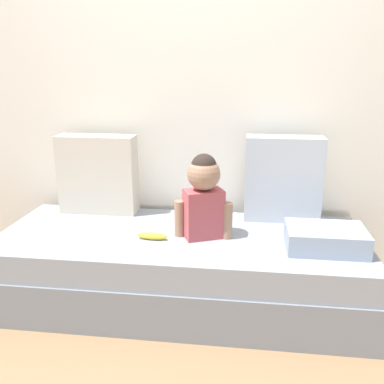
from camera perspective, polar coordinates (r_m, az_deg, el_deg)
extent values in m
plane|color=#93704C|center=(2.58, -1.52, -14.20)|extent=(12.00, 12.00, 0.00)
cube|color=silver|center=(2.76, 0.09, 15.28)|extent=(5.31, 0.10, 2.52)
cube|color=gray|center=(2.52, -1.54, -11.70)|extent=(2.11, 0.84, 0.26)
cube|color=#8C939E|center=(2.43, -1.58, -7.40)|extent=(2.05, 0.82, 0.16)
cube|color=beige|center=(2.76, -12.61, 2.35)|extent=(0.49, 0.16, 0.50)
cube|color=#B2BCC6|center=(2.60, 12.22, 1.74)|extent=(0.46, 0.16, 0.51)
cube|color=#B24C51|center=(2.31, 1.56, -2.96)|extent=(0.24, 0.20, 0.27)
sphere|color=#9E755B|center=(2.24, 1.61, 2.46)|extent=(0.18, 0.18, 0.18)
sphere|color=#2D231E|center=(2.23, 1.62, 3.46)|extent=(0.14, 0.14, 0.14)
cylinder|color=#9E755B|center=(2.34, -1.66, -3.61)|extent=(0.06, 0.06, 0.20)
cylinder|color=#9E755B|center=(2.31, 4.81, -3.89)|extent=(0.06, 0.06, 0.20)
ellipsoid|color=yellow|center=(2.32, -5.44, -5.95)|extent=(0.17, 0.05, 0.04)
cube|color=#8E9EB2|center=(2.29, 17.64, -6.02)|extent=(0.40, 0.28, 0.11)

